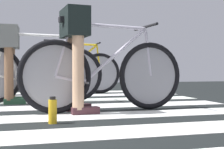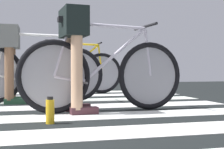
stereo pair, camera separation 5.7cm
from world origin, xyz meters
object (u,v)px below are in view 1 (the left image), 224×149
(bicycle_1_of_3, at_px, (105,73))
(bicycle_2_of_3, at_px, (35,73))
(cyclist_2_of_3, at_px, (10,53))
(bicycle_3_of_3, at_px, (71,72))
(water_bottle, at_px, (53,111))
(cyclist_1_of_3, at_px, (75,45))

(bicycle_1_of_3, relative_size, bicycle_2_of_3, 1.00)
(cyclist_2_of_3, xyz_separation_m, bicycle_3_of_3, (0.96, 1.31, -0.24))
(water_bottle, bearing_deg, bicycle_1_of_3, 45.97)
(bicycle_1_of_3, xyz_separation_m, cyclist_1_of_3, (-0.31, -0.03, 0.28))
(bicycle_3_of_3, height_order, water_bottle, bicycle_3_of_3)
(water_bottle, bearing_deg, cyclist_1_of_3, 64.91)
(bicycle_2_of_3, bearing_deg, water_bottle, -85.19)
(bicycle_1_of_3, xyz_separation_m, water_bottle, (-0.58, -0.60, -0.28))
(bicycle_2_of_3, distance_m, cyclist_2_of_3, 0.40)
(cyclist_2_of_3, bearing_deg, bicycle_1_of_3, -46.28)
(cyclist_1_of_3, relative_size, bicycle_2_of_3, 0.59)
(cyclist_2_of_3, bearing_deg, bicycle_2_of_3, 0.00)
(bicycle_1_of_3, bearing_deg, cyclist_1_of_3, -180.00)
(cyclist_1_of_3, height_order, bicycle_3_of_3, cyclist_1_of_3)
(cyclist_2_of_3, relative_size, bicycle_3_of_3, 0.56)
(bicycle_1_of_3, bearing_deg, water_bottle, -138.96)
(cyclist_1_of_3, height_order, bicycle_2_of_3, cyclist_1_of_3)
(bicycle_1_of_3, bearing_deg, bicycle_2_of_3, 116.20)
(bicycle_2_of_3, relative_size, bicycle_3_of_3, 1.00)
(cyclist_1_of_3, xyz_separation_m, cyclist_2_of_3, (-0.65, 1.11, -0.03))
(cyclist_2_of_3, relative_size, water_bottle, 4.56)
(bicycle_3_of_3, bearing_deg, cyclist_2_of_3, -125.20)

